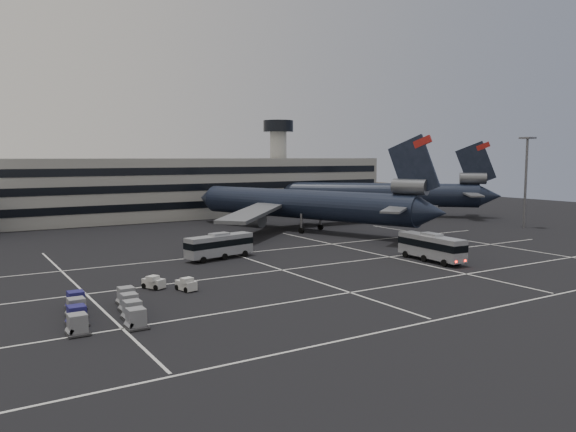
% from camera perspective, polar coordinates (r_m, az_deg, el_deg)
% --- Properties ---
extents(ground, '(260.00, 260.00, 0.00)m').
position_cam_1_polar(ground, '(71.59, 5.20, -5.53)').
color(ground, black).
rests_on(ground, ground).
extents(lane_markings, '(90.00, 55.62, 0.01)m').
position_cam_1_polar(lane_markings, '(72.71, 5.45, -5.35)').
color(lane_markings, silver).
rests_on(lane_markings, ground).
extents(terminal, '(125.00, 26.00, 24.00)m').
position_cam_1_polar(terminal, '(133.32, -14.52, 2.65)').
color(terminal, gray).
rests_on(terminal, ground).
extents(hills, '(352.00, 180.00, 44.00)m').
position_cam_1_polar(hills, '(235.41, -16.66, -0.68)').
color(hills, '#38332B').
rests_on(hills, ground).
extents(lightpole_right, '(2.40, 2.40, 18.28)m').
position_cam_1_polar(lightpole_right, '(122.83, 23.05, 4.37)').
color(lightpole_right, slate).
rests_on(lightpole_right, ground).
extents(trijet_main, '(44.45, 55.67, 18.08)m').
position_cam_1_polar(trijet_main, '(108.42, 1.73, 1.22)').
color(trijet_main, black).
rests_on(trijet_main, ground).
extents(trijet_far, '(45.32, 43.94, 18.08)m').
position_cam_1_polar(trijet_far, '(138.87, 9.34, 2.27)').
color(trijet_far, black).
rests_on(trijet_far, ground).
extents(bus_near, '(3.30, 11.18, 3.90)m').
position_cam_1_polar(bus_near, '(79.69, 14.35, -2.96)').
color(bus_near, '#9C9FA4').
rests_on(bus_near, ground).
extents(bus_far, '(10.72, 4.58, 3.69)m').
position_cam_1_polar(bus_far, '(79.58, -6.98, -2.91)').
color(bus_far, '#9C9FA4').
rests_on(bus_far, ground).
extents(tug_a, '(1.88, 2.59, 1.50)m').
position_cam_1_polar(tug_a, '(61.58, -10.25, -6.87)').
color(tug_a, silver).
rests_on(tug_a, ground).
extents(tug_b, '(2.37, 2.72, 1.51)m').
position_cam_1_polar(tug_b, '(63.29, -13.42, -6.59)').
color(tug_b, silver).
rests_on(tug_b, ground).
extents(uld_cluster, '(8.06, 11.26, 1.70)m').
position_cam_1_polar(uld_cluster, '(53.18, -18.18, -8.96)').
color(uld_cluster, '#2D2D30').
rests_on(uld_cluster, ground).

